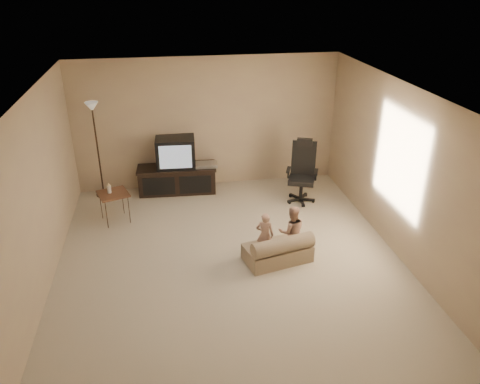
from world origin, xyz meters
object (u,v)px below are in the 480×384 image
object	(u,v)px
toddler_right	(292,232)
floor_lamp	(95,129)
side_table	(113,194)
child_sofa	(279,251)
office_chair	(302,179)
toddler_left	(265,235)
tv_stand	(177,170)

from	to	relation	value
toddler_right	floor_lamp	bearing A→B (deg)	-37.15
side_table	child_sofa	distance (m)	2.98
child_sofa	office_chair	bearing A→B (deg)	51.96
toddler_right	child_sofa	bearing A→B (deg)	34.93
floor_lamp	child_sofa	bearing A→B (deg)	-45.09
child_sofa	toddler_right	world-z (taller)	toddler_right
office_chair	child_sofa	xyz separation A→B (m)	(-0.91, -1.92, -0.23)
side_table	toddler_right	distance (m)	3.08
toddler_right	office_chair	bearing A→B (deg)	-106.60
toddler_left	toddler_right	size ratio (longest dim) A/B	0.88
office_chair	child_sofa	distance (m)	2.14
office_chair	toddler_right	size ratio (longest dim) A/B	1.40
tv_stand	child_sofa	size ratio (longest dim) A/B	1.47
floor_lamp	child_sofa	world-z (taller)	floor_lamp
floor_lamp	toddler_right	bearing A→B (deg)	-41.55
toddler_left	toddler_right	world-z (taller)	toddler_right
floor_lamp	toddler_right	world-z (taller)	floor_lamp
side_table	toddler_right	bearing A→B (deg)	-30.21
tv_stand	side_table	world-z (taller)	tv_stand
side_table	floor_lamp	world-z (taller)	floor_lamp
floor_lamp	toddler_right	xyz separation A→B (m)	(2.96, -2.62, -0.90)
tv_stand	side_table	size ratio (longest dim) A/B	2.16
side_table	floor_lamp	bearing A→B (deg)	105.53
tv_stand	toddler_left	world-z (taller)	tv_stand
tv_stand	child_sofa	bearing A→B (deg)	-60.62
floor_lamp	toddler_left	xyz separation A→B (m)	(2.57, -2.57, -0.95)
tv_stand	office_chair	size ratio (longest dim) A/B	1.33
tv_stand	side_table	xyz separation A→B (m)	(-1.11, -1.01, 0.06)
office_chair	floor_lamp	size ratio (longest dim) A/B	0.64
floor_lamp	tv_stand	bearing A→B (deg)	-2.38
floor_lamp	toddler_right	size ratio (longest dim) A/B	2.19
office_chair	child_sofa	bearing A→B (deg)	-93.54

